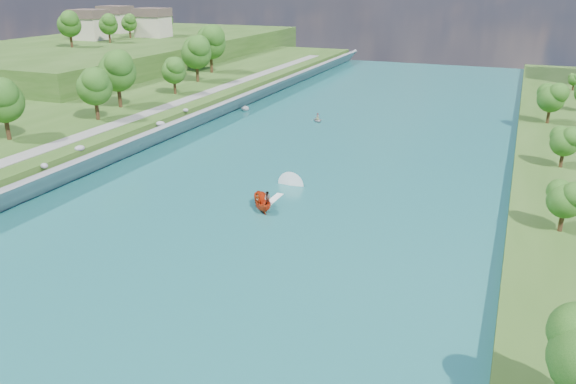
% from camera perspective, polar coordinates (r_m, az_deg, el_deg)
% --- Properties ---
extents(ground, '(260.00, 260.00, 0.00)m').
position_cam_1_polar(ground, '(58.40, -7.28, -5.05)').
color(ground, '#2D5119').
rests_on(ground, ground).
extents(river_water, '(55.00, 240.00, 0.10)m').
position_cam_1_polar(river_water, '(75.01, 0.17, 1.11)').
color(river_water, '#17555A').
rests_on(river_water, ground).
extents(berm_west, '(45.00, 240.00, 3.50)m').
position_cam_1_polar(berm_west, '(103.47, -26.54, 5.42)').
color(berm_west, '#2D5119').
rests_on(berm_west, ground).
extents(ridge_west, '(60.00, 120.00, 9.00)m').
position_cam_1_polar(ridge_west, '(179.06, -15.86, 13.33)').
color(ridge_west, '#2D5119').
rests_on(ridge_west, ground).
extents(riprap_bank, '(4.61, 236.00, 4.29)m').
position_cam_1_polar(riprap_bank, '(86.92, -15.93, 4.28)').
color(riprap_bank, slate).
rests_on(riprap_bank, ground).
extents(riverside_path, '(3.00, 200.00, 0.10)m').
position_cam_1_polar(riverside_path, '(90.82, -19.28, 5.75)').
color(riverside_path, gray).
rests_on(riverside_path, berm_west).
extents(ridge_houses, '(29.50, 29.50, 8.40)m').
position_cam_1_polar(ridge_houses, '(185.98, -16.74, 16.24)').
color(ridge_houses, beige).
rests_on(ridge_houses, ridge_west).
extents(trees_west, '(15.06, 149.71, 13.60)m').
position_cam_1_polar(trees_west, '(92.28, -26.44, 8.55)').
color(trees_west, '#1D5215').
rests_on(trees_west, berm_west).
extents(trees_ridge, '(10.12, 42.87, 10.63)m').
position_cam_1_polar(trees_ridge, '(169.24, -17.49, 15.93)').
color(trees_ridge, '#1D5215').
rests_on(trees_ridge, ridge_west).
extents(motorboat, '(4.01, 19.14, 2.10)m').
position_cam_1_polar(motorboat, '(66.52, -2.20, -0.76)').
color(motorboat, red).
rests_on(motorboat, river_water).
extents(raft, '(3.17, 3.51, 1.56)m').
position_cam_1_polar(raft, '(107.41, 3.03, 7.37)').
color(raft, '#919599').
rests_on(raft, river_water).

